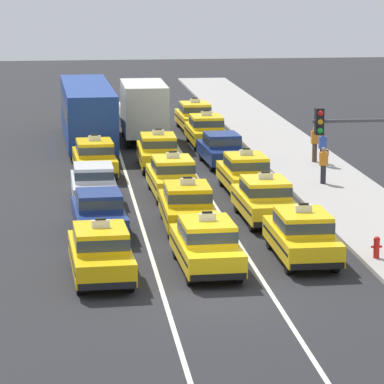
{
  "coord_description": "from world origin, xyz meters",
  "views": [
    {
      "loc": [
        -4.36,
        -29.79,
        9.61
      ],
      "look_at": [
        0.26,
        8.83,
        1.3
      ],
      "focal_mm": 100.26,
      "sensor_mm": 36.0,
      "label": 1
    }
  ],
  "objects_px": {
    "sedan_left_second": "(99,211)",
    "taxi_center_fourth": "(158,151)",
    "sedan_right_fourth": "(222,148)",
    "pedestrian_by_storefront": "(323,165)",
    "taxi_center_third": "(173,176)",
    "pedestrian_mid_block": "(315,144)",
    "taxi_center_nearest": "(207,244)",
    "taxi_right_sixth": "(195,116)",
    "taxi_left_fourth": "(95,157)",
    "pedestrian_near_crosswalk": "(323,149)",
    "sedan_center_sixth": "(134,108)",
    "taxi_left_sixth": "(82,107)",
    "box_truck_center_fifth": "(143,109)",
    "taxi_right_fifth": "(206,130)",
    "taxi_center_second": "(187,205)",
    "fire_hydrant": "(377,246)",
    "bus_left_fifth": "(87,111)",
    "taxi_right_third": "(246,173)",
    "sedan_left_third": "(93,182)",
    "traffic_light_pole": "(373,167)",
    "taxi_right_nearest": "(302,235)",
    "taxi_right_second": "(265,199)",
    "taxi_left_nearest": "(101,251)"
  },
  "relations": [
    {
      "from": "sedan_left_second",
      "to": "taxi_center_fourth",
      "type": "relative_size",
      "value": 0.96
    },
    {
      "from": "sedan_right_fourth",
      "to": "pedestrian_by_storefront",
      "type": "bearing_deg",
      "value": -56.43
    },
    {
      "from": "taxi_center_third",
      "to": "pedestrian_mid_block",
      "type": "xyz_separation_m",
      "value": [
        7.61,
        6.4,
        0.15
      ]
    },
    {
      "from": "taxi_center_nearest",
      "to": "taxi_right_sixth",
      "type": "height_order",
      "value": "same"
    },
    {
      "from": "taxi_right_sixth",
      "to": "taxi_left_fourth",
      "type": "bearing_deg",
      "value": -115.53
    },
    {
      "from": "pedestrian_near_crosswalk",
      "to": "pedestrian_by_storefront",
      "type": "xyz_separation_m",
      "value": [
        -0.99,
        -4.19,
        0.01
      ]
    },
    {
      "from": "sedan_center_sixth",
      "to": "pedestrian_mid_block",
      "type": "relative_size",
      "value": 2.5
    },
    {
      "from": "taxi_left_fourth",
      "to": "taxi_left_sixth",
      "type": "relative_size",
      "value": 1.01
    },
    {
      "from": "sedan_left_second",
      "to": "box_truck_center_fifth",
      "type": "xyz_separation_m",
      "value": [
        3.15,
        20.81,
        0.93
      ]
    },
    {
      "from": "taxi_left_sixth",
      "to": "taxi_right_fifth",
      "type": "xyz_separation_m",
      "value": [
        6.42,
        -10.39,
        0.0
      ]
    },
    {
      "from": "taxi_center_second",
      "to": "taxi_right_sixth",
      "type": "relative_size",
      "value": 1.0
    },
    {
      "from": "taxi_center_third",
      "to": "taxi_right_sixth",
      "type": "xyz_separation_m",
      "value": [
        3.13,
        17.95,
        0.0
      ]
    },
    {
      "from": "box_truck_center_fifth",
      "to": "fire_hydrant",
      "type": "height_order",
      "value": "box_truck_center_fifth"
    },
    {
      "from": "bus_left_fifth",
      "to": "taxi_right_third",
      "type": "height_order",
      "value": "bus_left_fifth"
    },
    {
      "from": "sedan_left_third",
      "to": "traffic_light_pole",
      "type": "height_order",
      "value": "traffic_light_pole"
    },
    {
      "from": "taxi_center_second",
      "to": "traffic_light_pole",
      "type": "xyz_separation_m",
      "value": [
        4.44,
        -8.69,
        2.94
      ]
    },
    {
      "from": "taxi_left_sixth",
      "to": "taxi_right_sixth",
      "type": "bearing_deg",
      "value": -37.27
    },
    {
      "from": "taxi_right_nearest",
      "to": "fire_hydrant",
      "type": "distance_m",
      "value": 2.46
    },
    {
      "from": "taxi_right_second",
      "to": "traffic_light_pole",
      "type": "height_order",
      "value": "traffic_light_pole"
    },
    {
      "from": "taxi_right_third",
      "to": "taxi_right_fifth",
      "type": "distance_m",
      "value": 12.15
    },
    {
      "from": "pedestrian_mid_block",
      "to": "box_truck_center_fifth",
      "type": "bearing_deg",
      "value": 132.97
    },
    {
      "from": "bus_left_fifth",
      "to": "taxi_center_third",
      "type": "xyz_separation_m",
      "value": [
        3.21,
        -13.9,
        -0.94
      ]
    },
    {
      "from": "taxi_center_nearest",
      "to": "taxi_right_nearest",
      "type": "distance_m",
      "value": 3.38
    },
    {
      "from": "taxi_left_sixth",
      "to": "sedan_left_second",
      "type": "bearing_deg",
      "value": -89.89
    },
    {
      "from": "taxi_right_fifth",
      "to": "traffic_light_pole",
      "type": "height_order",
      "value": "traffic_light_pole"
    },
    {
      "from": "sedan_left_second",
      "to": "taxi_left_fourth",
      "type": "relative_size",
      "value": 0.94
    },
    {
      "from": "taxi_left_nearest",
      "to": "taxi_left_sixth",
      "type": "height_order",
      "value": "same"
    },
    {
      "from": "sedan_right_fourth",
      "to": "taxi_right_fifth",
      "type": "bearing_deg",
      "value": 90.03
    },
    {
      "from": "sedan_right_fourth",
      "to": "taxi_right_fifth",
      "type": "xyz_separation_m",
      "value": [
        -0.0,
        5.74,
        0.03
      ]
    },
    {
      "from": "taxi_right_third",
      "to": "traffic_light_pole",
      "type": "relative_size",
      "value": 0.82
    },
    {
      "from": "sedan_left_second",
      "to": "taxi_center_second",
      "type": "bearing_deg",
      "value": 9.3
    },
    {
      "from": "box_truck_center_fifth",
      "to": "taxi_right_third",
      "type": "relative_size",
      "value": 1.52
    },
    {
      "from": "taxi_right_sixth",
      "to": "traffic_light_pole",
      "type": "relative_size",
      "value": 0.82
    },
    {
      "from": "sedan_left_third",
      "to": "taxi_center_fourth",
      "type": "relative_size",
      "value": 0.94
    },
    {
      "from": "sedan_center_sixth",
      "to": "taxi_right_nearest",
      "type": "bearing_deg",
      "value": -84.0
    },
    {
      "from": "taxi_center_fourth",
      "to": "taxi_right_sixth",
      "type": "distance_m",
      "value": 12.12
    },
    {
      "from": "sedan_right_fourth",
      "to": "taxi_center_second",
      "type": "bearing_deg",
      "value": -104.15
    },
    {
      "from": "taxi_center_second",
      "to": "taxi_center_third",
      "type": "bearing_deg",
      "value": 89.8
    },
    {
      "from": "taxi_center_nearest",
      "to": "taxi_center_second",
      "type": "height_order",
      "value": "same"
    },
    {
      "from": "sedan_right_fourth",
      "to": "bus_left_fifth",
      "type": "bearing_deg",
      "value": 131.37
    },
    {
      "from": "taxi_right_third",
      "to": "taxi_right_sixth",
      "type": "distance_m",
      "value": 17.61
    },
    {
      "from": "bus_left_fifth",
      "to": "pedestrian_mid_block",
      "type": "bearing_deg",
      "value": -34.71
    },
    {
      "from": "taxi_center_fourth",
      "to": "traffic_light_pole",
      "type": "xyz_separation_m",
      "value": [
        4.47,
        -20.5,
        2.94
      ]
    },
    {
      "from": "bus_left_fifth",
      "to": "taxi_right_second",
      "type": "bearing_deg",
      "value": -71.61
    },
    {
      "from": "taxi_left_nearest",
      "to": "taxi_center_second",
      "type": "bearing_deg",
      "value": 61.07
    },
    {
      "from": "taxi_center_third",
      "to": "pedestrian_mid_block",
      "type": "relative_size",
      "value": 2.66
    },
    {
      "from": "taxi_center_second",
      "to": "taxi_right_fifth",
      "type": "distance_m",
      "value": 18.31
    },
    {
      "from": "bus_left_fifth",
      "to": "traffic_light_pole",
      "type": "relative_size",
      "value": 2.02
    },
    {
      "from": "sedan_right_fourth",
      "to": "traffic_light_pole",
      "type": "xyz_separation_m",
      "value": [
        1.34,
        -20.99,
        2.97
      ]
    },
    {
      "from": "box_truck_center_fifth",
      "to": "sedan_left_third",
      "type": "bearing_deg",
      "value": -101.63
    }
  ]
}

